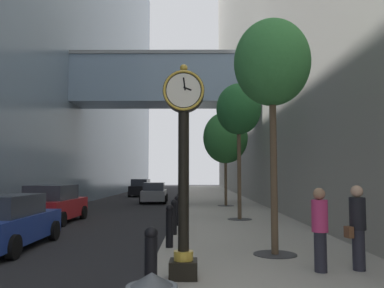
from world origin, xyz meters
TOP-DOWN VIEW (x-y plane):
  - ground_plane at (0.00, 27.00)m, footprint 110.00×110.00m
  - sidewalk_right at (2.76, 30.00)m, footprint 5.52×80.00m
  - street_clock at (0.75, 5.06)m, footprint 0.84×0.55m
  - bollard_nearest at (0.26, 3.64)m, footprint 0.22×0.22m
  - bollard_third at (0.26, 8.36)m, footprint 0.22×0.22m
  - bollard_fourth at (0.26, 10.71)m, footprint 0.22×0.22m
  - bollard_fifth at (0.26, 13.07)m, footprint 0.22×0.22m
  - bollard_sixth at (0.26, 15.43)m, footprint 0.22×0.22m
  - street_tree_near at (3.01, 7.38)m, footprint 2.00×2.00m
  - street_tree_mid_near at (3.01, 15.27)m, footprint 2.07×2.07m
  - street_tree_mid_far at (3.01, 23.15)m, footprint 2.96×2.96m
  - pedestrian_walking at (4.46, 5.74)m, footprint 0.50×0.40m
  - pedestrian_by_clock at (3.61, 5.59)m, footprint 0.47×0.47m
  - car_red_near at (-5.46, 15.11)m, footprint 2.16×4.40m
  - car_black_mid at (-4.44, 36.93)m, footprint 2.13×4.15m
  - car_grey_far at (-2.16, 27.81)m, footprint 2.10×4.27m
  - car_blue_trailing at (-4.64, 8.82)m, footprint 2.12×4.41m

SIDE VIEW (x-z plane):
  - ground_plane at x=0.00m, z-range 0.00..0.00m
  - sidewalk_right at x=2.76m, z-range 0.00..0.14m
  - bollard_nearest at x=0.26m, z-range 0.17..1.36m
  - bollard_third at x=0.26m, z-range 0.17..1.36m
  - bollard_fourth at x=0.26m, z-range 0.17..1.36m
  - bollard_fifth at x=0.26m, z-range 0.17..1.36m
  - bollard_sixth at x=0.26m, z-range 0.17..1.36m
  - car_grey_far at x=-2.16m, z-range -0.02..1.55m
  - car_blue_trailing at x=-4.64m, z-range -0.02..1.56m
  - car_red_near at x=-5.46m, z-range -0.03..1.68m
  - car_black_mid at x=-4.44m, z-range -0.03..1.70m
  - pedestrian_by_clock at x=3.61m, z-range 0.20..1.95m
  - pedestrian_walking at x=4.46m, z-range 0.20..2.00m
  - street_clock at x=0.75m, z-range 0.35..4.63m
  - street_tree_mid_far at x=3.01m, z-range 1.52..7.70m
  - street_tree_near at x=3.01m, z-range 2.00..8.15m
  - street_tree_mid_near at x=3.01m, z-range 2.03..8.29m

